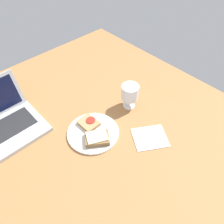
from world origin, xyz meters
The scene contains 7 objects.
wooden_table centered at (0.00, 0.00, 1.50)cm, with size 140.00×140.00×3.00cm, color #9E6B3D.
plate centered at (-1.42, -6.28, 3.55)cm, with size 24.16×24.16×1.10cm, color silver.
sandwich_with_cheese centered at (-2.91, -11.13, 5.55)cm, with size 13.24×12.56×3.07cm.
sandwich_with_tomato centered at (0.16, -1.44, 5.12)cm, with size 7.96×9.22×2.37cm.
wine_glass centered at (23.92, -5.15, 11.87)cm, with size 8.68×8.68×13.37cm.
laptop centered at (-31.64, 24.06, 6.46)cm, with size 35.17×29.73×19.96cm.
napkin centered at (16.09, -26.17, 3.20)cm, with size 15.17×12.83×0.40cm, color white.
Camera 1 is at (-37.41, -57.85, 84.87)cm, focal length 35.00 mm.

